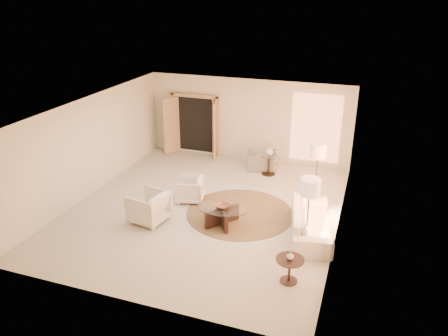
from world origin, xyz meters
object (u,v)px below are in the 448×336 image
(sofa, at_px, (311,222))
(end_table, at_px, (290,266))
(floor_lamp_far, at_px, (310,190))
(bowl, at_px, (222,206))
(coffee_table, at_px, (222,214))
(end_vase, at_px, (290,256))
(armchair_left, at_px, (190,188))
(side_vase, at_px, (269,151))
(accent_chair, at_px, (262,158))
(side_table, at_px, (269,163))
(armchair_right, at_px, (148,206))
(floor_lamp_near, at_px, (318,153))

(sofa, height_order, end_table, sofa)
(floor_lamp_far, relative_size, bowl, 4.75)
(coffee_table, bearing_deg, end_vase, -40.21)
(coffee_table, xyz_separation_m, end_vase, (2.07, -1.75, 0.32))
(coffee_table, bearing_deg, bowl, 90.00)
(armchair_left, bearing_deg, side_vase, 132.84)
(armchair_left, relative_size, accent_chair, 0.83)
(accent_chair, bearing_deg, floor_lamp_far, 104.20)
(end_table, height_order, side_table, side_table)
(side_table, height_order, end_vase, end_vase)
(floor_lamp_far, bearing_deg, bowl, 167.64)
(coffee_table, relative_size, bowl, 3.68)
(armchair_right, bearing_deg, end_vase, 81.51)
(end_table, height_order, bowl, bowl)
(coffee_table, distance_m, end_table, 2.71)
(side_table, distance_m, bowl, 3.54)
(coffee_table, relative_size, end_vase, 8.84)
(armchair_right, relative_size, end_table, 1.54)
(side_table, bearing_deg, sofa, -60.36)
(floor_lamp_near, bearing_deg, side_vase, 135.67)
(sofa, relative_size, side_table, 3.46)
(coffee_table, distance_m, side_table, 3.54)
(armchair_right, xyz_separation_m, bowl, (1.83, 0.46, 0.09))
(side_table, distance_m, side_vase, 0.39)
(floor_lamp_near, height_order, end_vase, floor_lamp_near)
(bowl, relative_size, end_vase, 2.41)
(end_vase, bearing_deg, floor_lamp_near, 90.45)
(side_table, bearing_deg, coffee_table, -95.52)
(coffee_table, bearing_deg, floor_lamp_far, -12.36)
(armchair_right, distance_m, end_vase, 4.11)
(end_vase, bearing_deg, bowl, 139.79)
(armchair_right, height_order, side_vase, side_vase)
(armchair_right, bearing_deg, sofa, 110.14)
(floor_lamp_far, relative_size, end_vase, 11.43)
(armchair_right, distance_m, floor_lamp_near, 4.64)
(coffee_table, bearing_deg, sofa, 7.15)
(armchair_right, height_order, bowl, armchair_right)
(coffee_table, xyz_separation_m, side_table, (0.34, 3.52, 0.10))
(armchair_left, xyz_separation_m, bowl, (1.31, -0.97, 0.15))
(side_table, bearing_deg, floor_lamp_far, -65.21)
(side_vase, bearing_deg, accent_chair, 135.37)
(accent_chair, bearing_deg, armchair_right, 54.29)
(sofa, xyz_separation_m, side_vase, (-1.85, 3.24, 0.46))
(coffee_table, height_order, side_vase, side_vase)
(armchair_right, relative_size, side_vase, 3.28)
(armchair_left, distance_m, floor_lamp_near, 3.65)
(armchair_left, distance_m, end_table, 4.33)
(end_table, bearing_deg, side_table, 108.15)
(armchair_left, xyz_separation_m, coffee_table, (1.31, -0.97, -0.08))
(armchair_left, distance_m, accent_chair, 3.16)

